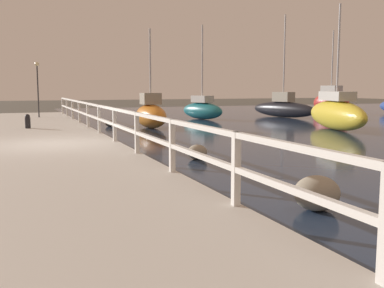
{
  "coord_description": "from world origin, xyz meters",
  "views": [
    {
      "loc": [
        -0.96,
        -13.51,
        1.89
      ],
      "look_at": [
        2.96,
        -3.51,
        0.56
      ],
      "focal_mm": 42.0,
      "sensor_mm": 36.0,
      "label": 1
    }
  ],
  "objects_px": {
    "sailboat_red": "(331,102)",
    "mooring_bollard": "(28,121)",
    "sailboat_teal": "(202,109)",
    "dock_lamp": "(37,78)",
    "sailboat_orange": "(151,114)",
    "sailboat_black": "(283,108)",
    "sailboat_yellow": "(336,113)"
  },
  "relations": [
    {
      "from": "sailboat_black",
      "to": "sailboat_red",
      "type": "xyz_separation_m",
      "value": [
        5.57,
        2.22,
        0.27
      ]
    },
    {
      "from": "dock_lamp",
      "to": "sailboat_orange",
      "type": "bearing_deg",
      "value": -50.08
    },
    {
      "from": "sailboat_teal",
      "to": "sailboat_black",
      "type": "relative_size",
      "value": 0.86
    },
    {
      "from": "sailboat_orange",
      "to": "sailboat_yellow",
      "type": "bearing_deg",
      "value": -26.93
    },
    {
      "from": "sailboat_yellow",
      "to": "sailboat_teal",
      "type": "bearing_deg",
      "value": 126.15
    },
    {
      "from": "sailboat_red",
      "to": "dock_lamp",
      "type": "bearing_deg",
      "value": 174.07
    },
    {
      "from": "dock_lamp",
      "to": "sailboat_red",
      "type": "height_order",
      "value": "sailboat_red"
    },
    {
      "from": "sailboat_teal",
      "to": "sailboat_red",
      "type": "bearing_deg",
      "value": -5.21
    },
    {
      "from": "sailboat_teal",
      "to": "sailboat_orange",
      "type": "xyz_separation_m",
      "value": [
        -4.64,
        -4.74,
        0.04
      ]
    },
    {
      "from": "mooring_bollard",
      "to": "dock_lamp",
      "type": "relative_size",
      "value": 0.19
    },
    {
      "from": "sailboat_black",
      "to": "mooring_bollard",
      "type": "bearing_deg",
      "value": -169.35
    },
    {
      "from": "dock_lamp",
      "to": "sailboat_black",
      "type": "xyz_separation_m",
      "value": [
        15.06,
        -1.21,
        -1.81
      ]
    },
    {
      "from": "mooring_bollard",
      "to": "sailboat_teal",
      "type": "relative_size",
      "value": 0.1
    },
    {
      "from": "sailboat_black",
      "to": "sailboat_red",
      "type": "relative_size",
      "value": 1.08
    },
    {
      "from": "sailboat_red",
      "to": "mooring_bollard",
      "type": "bearing_deg",
      "value": -167.98
    },
    {
      "from": "sailboat_red",
      "to": "sailboat_yellow",
      "type": "bearing_deg",
      "value": -136.26
    },
    {
      "from": "mooring_bollard",
      "to": "sailboat_red",
      "type": "bearing_deg",
      "value": 20.74
    },
    {
      "from": "sailboat_teal",
      "to": "dock_lamp",
      "type": "bearing_deg",
      "value": 158.76
    },
    {
      "from": "sailboat_orange",
      "to": "sailboat_red",
      "type": "xyz_separation_m",
      "value": [
        15.84,
        6.73,
        0.24
      ]
    },
    {
      "from": "dock_lamp",
      "to": "sailboat_yellow",
      "type": "relative_size",
      "value": 0.51
    },
    {
      "from": "dock_lamp",
      "to": "sailboat_orange",
      "type": "height_order",
      "value": "sailboat_orange"
    },
    {
      "from": "sailboat_orange",
      "to": "sailboat_teal",
      "type": "bearing_deg",
      "value": 45.78
    },
    {
      "from": "sailboat_teal",
      "to": "sailboat_red",
      "type": "relative_size",
      "value": 0.93
    },
    {
      "from": "mooring_bollard",
      "to": "sailboat_red",
      "type": "xyz_separation_m",
      "value": [
        21.38,
        8.1,
        0.32
      ]
    },
    {
      "from": "dock_lamp",
      "to": "sailboat_yellow",
      "type": "xyz_separation_m",
      "value": [
        12.44,
        -9.64,
        -1.68
      ]
    },
    {
      "from": "sailboat_black",
      "to": "dock_lamp",
      "type": "bearing_deg",
      "value": 165.66
    },
    {
      "from": "mooring_bollard",
      "to": "sailboat_black",
      "type": "height_order",
      "value": "sailboat_black"
    },
    {
      "from": "dock_lamp",
      "to": "sailboat_red",
      "type": "relative_size",
      "value": 0.5
    },
    {
      "from": "mooring_bollard",
      "to": "sailboat_teal",
      "type": "xyz_separation_m",
      "value": [
        10.19,
        6.11,
        0.04
      ]
    },
    {
      "from": "dock_lamp",
      "to": "sailboat_orange",
      "type": "distance_m",
      "value": 7.67
    },
    {
      "from": "sailboat_teal",
      "to": "sailboat_black",
      "type": "xyz_separation_m",
      "value": [
        5.62,
        -0.23,
        0.01
      ]
    },
    {
      "from": "dock_lamp",
      "to": "mooring_bollard",
      "type": "bearing_deg",
      "value": -96.11
    }
  ]
}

